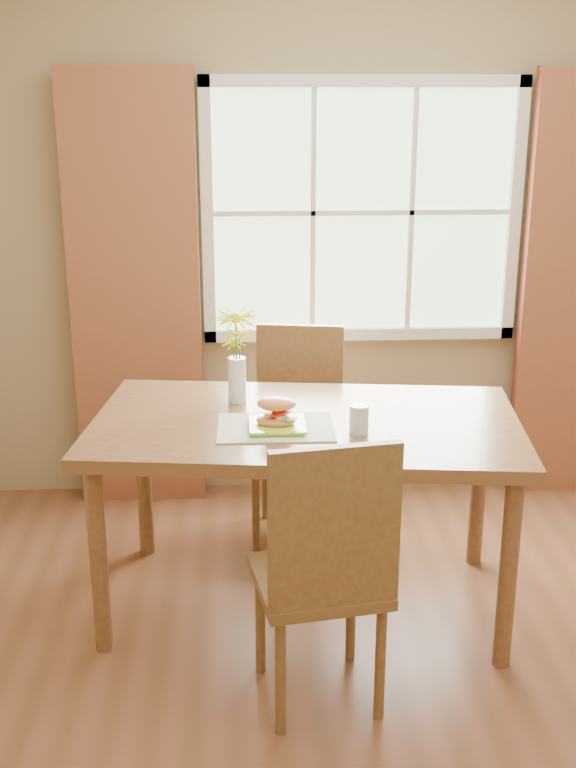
% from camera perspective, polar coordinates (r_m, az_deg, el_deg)
% --- Properties ---
extents(room, '(4.24, 3.84, 2.74)m').
position_cam_1_polar(room, '(2.85, 9.69, 3.14)').
color(room, brown).
rests_on(room, ground).
extents(window, '(1.62, 0.06, 1.32)m').
position_cam_1_polar(window, '(4.63, 4.72, 10.81)').
color(window, '#B4DFA9').
rests_on(window, room).
extents(curtain_left, '(0.65, 0.08, 2.20)m').
position_cam_1_polar(curtain_left, '(4.60, -9.67, 5.50)').
color(curtain_left, maroon).
rests_on(curtain_left, room).
extents(dining_table, '(1.80, 1.15, 0.83)m').
position_cam_1_polar(dining_table, '(3.62, 1.14, -3.54)').
color(dining_table, brown).
rests_on(dining_table, room).
extents(chair_near, '(0.49, 0.49, 1.03)m').
position_cam_1_polar(chair_near, '(3.05, 2.41, -11.47)').
color(chair_near, brown).
rests_on(chair_near, room).
extents(chair_far, '(0.49, 0.49, 1.02)m').
position_cam_1_polar(chair_far, '(4.34, 0.62, -2.44)').
color(chair_far, brown).
rests_on(chair_far, room).
extents(placemat, '(0.45, 0.33, 0.01)m').
position_cam_1_polar(placemat, '(3.49, -0.80, -2.77)').
color(placemat, beige).
rests_on(placemat, dining_table).
extents(plate, '(0.22, 0.22, 0.01)m').
position_cam_1_polar(plate, '(3.48, -0.67, -2.70)').
color(plate, '#A2D836').
rests_on(plate, placemat).
extents(croissant_sandwich, '(0.17, 0.12, 0.12)m').
position_cam_1_polar(croissant_sandwich, '(3.45, -0.74, -1.78)').
color(croissant_sandwich, '#EA8E50').
rests_on(croissant_sandwich, plate).
extents(water_glass, '(0.07, 0.07, 0.11)m').
position_cam_1_polar(water_glass, '(3.44, 4.53, -2.27)').
color(water_glass, silver).
rests_on(water_glass, dining_table).
extents(flower_vase, '(0.16, 0.16, 0.39)m').
position_cam_1_polar(flower_vase, '(3.73, -3.29, 2.34)').
color(flower_vase, silver).
rests_on(flower_vase, dining_table).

